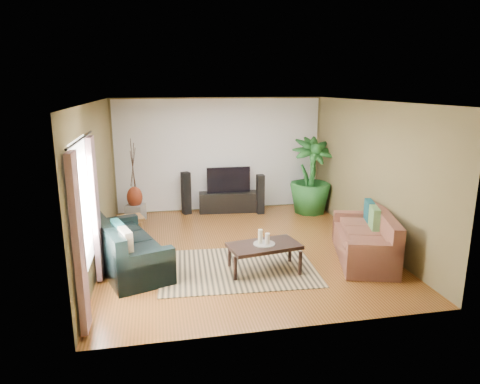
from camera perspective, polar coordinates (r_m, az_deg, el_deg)
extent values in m
plane|color=brown|center=(8.05, 0.28, -7.61)|extent=(5.50, 5.50, 0.00)
plane|color=white|center=(7.49, 0.30, 11.97)|extent=(5.50, 5.50, 0.00)
plane|color=brown|center=(10.33, -2.73, 4.97)|extent=(5.00, 0.00, 5.00)
plane|color=brown|center=(5.09, 6.42, -4.60)|extent=(5.00, 0.00, 5.00)
plane|color=brown|center=(7.59, -18.57, 0.97)|extent=(0.00, 5.50, 5.50)
plane|color=brown|center=(8.50, 17.06, 2.42)|extent=(0.00, 5.50, 5.50)
plane|color=white|center=(10.32, -2.72, 4.96)|extent=(4.90, 0.00, 4.90)
plane|color=white|center=(6.03, -20.26, -1.91)|extent=(0.00, 1.80, 1.80)
cube|color=gray|center=(5.39, -20.70, -6.59)|extent=(0.08, 0.35, 2.20)
cube|color=gray|center=(6.81, -18.72, -2.23)|extent=(0.08, 0.35, 2.20)
cylinder|color=black|center=(5.86, -20.51, 6.61)|extent=(0.03, 1.90, 0.03)
cube|color=black|center=(7.39, -14.75, -6.59)|extent=(1.51, 2.25, 0.85)
cube|color=brown|center=(7.80, 16.21, -5.59)|extent=(1.34, 2.04, 0.85)
cube|color=tan|center=(7.25, -0.34, -10.09)|extent=(2.65, 1.95, 0.01)
cube|color=black|center=(7.08, 3.22, -8.72)|extent=(1.23, 0.81, 0.47)
cylinder|color=gray|center=(6.99, 3.25, -6.90)|extent=(0.35, 0.35, 0.02)
cylinder|color=white|center=(6.96, 2.72, -5.92)|extent=(0.07, 0.07, 0.23)
cylinder|color=beige|center=(6.93, 3.66, -6.25)|extent=(0.07, 0.07, 0.18)
cylinder|color=#EFDECA|center=(7.04, 3.69, -6.08)|extent=(0.07, 0.07, 0.14)
cube|color=black|center=(10.33, -1.52, -1.33)|extent=(1.45, 0.54, 0.47)
cube|color=black|center=(10.21, -1.54, 1.63)|extent=(1.04, 0.06, 0.62)
cube|color=black|center=(10.16, -7.19, -0.15)|extent=(0.23, 0.25, 1.00)
cube|color=black|center=(10.12, 2.72, -0.30)|extent=(0.18, 0.19, 0.94)
imported|color=#1B511E|center=(10.24, 9.43, 2.13)|extent=(1.10, 1.10, 1.79)
cylinder|color=black|center=(10.42, 9.26, -2.00)|extent=(0.33, 0.33, 0.26)
cube|color=gray|center=(9.91, -13.74, -2.69)|extent=(0.47, 0.47, 0.38)
ellipsoid|color=maroon|center=(9.82, -13.86, -0.68)|extent=(0.34, 0.34, 0.48)
cube|color=#925E2F|center=(8.70, -14.25, -4.72)|extent=(0.55, 0.55, 0.48)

